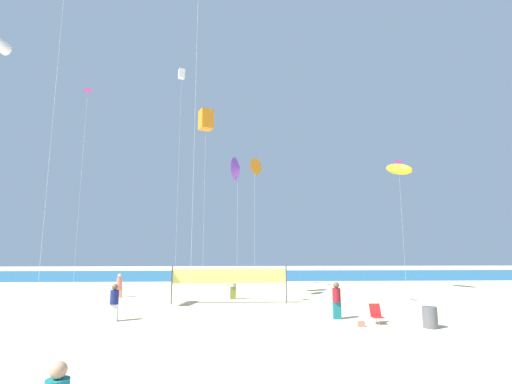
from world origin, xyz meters
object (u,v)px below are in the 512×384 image
at_px(kite_yellow_inflatable, 399,169).
at_px(kite_white_box, 182,75).
at_px(beachgoer_coral_shirt, 119,285).
at_px(kite_violet_delta, 238,169).
at_px(volleyball_net, 230,278).
at_px(folding_beach_chair, 376,313).
at_px(beachgoer_maroon_shirt, 337,299).
at_px(kite_orange_box, 206,120).
at_px(trash_barrel, 430,317).
at_px(kite_orange_delta, 255,167).
at_px(beachgoer_navy_shirt, 114,301).
at_px(kite_magenta_diamond, 87,93).
at_px(beachgoer_sage_shirt, 233,285).
at_px(beach_handbag, 361,324).

relative_size(kite_yellow_inflatable, kite_white_box, 0.57).
distance_m(beachgoer_coral_shirt, kite_violet_delta, 12.05).
bearing_deg(volleyball_net, folding_beach_chair, -42.40).
height_order(beachgoer_maroon_shirt, kite_violet_delta, kite_violet_delta).
height_order(beachgoer_maroon_shirt, kite_white_box, kite_white_box).
xyz_separation_m(beachgoer_coral_shirt, folding_beach_chair, (15.21, -9.96, -0.43)).
height_order(kite_yellow_inflatable, kite_orange_box, kite_orange_box).
bearing_deg(trash_barrel, kite_violet_delta, 132.64).
height_order(folding_beach_chair, kite_white_box, kite_white_box).
bearing_deg(kite_orange_delta, beachgoer_navy_shirt, -117.60).
distance_m(beachgoer_coral_shirt, volleyball_net, 8.83).
relative_size(beachgoer_maroon_shirt, kite_white_box, 0.09).
bearing_deg(kite_magenta_diamond, beachgoer_sage_shirt, -16.92).
height_order(beachgoer_sage_shirt, kite_white_box, kite_white_box).
bearing_deg(beachgoer_navy_shirt, beachgoer_sage_shirt, 124.65).
bearing_deg(beachgoer_coral_shirt, folding_beach_chair, -73.41).
bearing_deg(beachgoer_sage_shirt, volleyball_net, 71.41).
relative_size(beachgoer_navy_shirt, beach_handbag, 5.89).
bearing_deg(beachgoer_sage_shirt, trash_barrel, 118.97).
xyz_separation_m(beachgoer_maroon_shirt, beach_handbag, (0.61, -1.83, -0.85)).
bearing_deg(trash_barrel, beachgoer_maroon_shirt, 148.07).
relative_size(kite_yellow_inflatable, kite_orange_box, 0.80).
relative_size(beach_handbag, kite_violet_delta, 0.03).
distance_m(beachgoer_navy_shirt, trash_barrel, 14.77).
height_order(beachgoer_maroon_shirt, kite_orange_delta, kite_orange_delta).
distance_m(kite_orange_box, kite_magenta_diamond, 11.66).
xyz_separation_m(kite_orange_delta, kite_violet_delta, (-1.48, -6.78, -1.68)).
relative_size(beachgoer_sage_shirt, kite_orange_delta, 0.16).
bearing_deg(kite_white_box, beachgoer_sage_shirt, -46.26).
height_order(beachgoer_navy_shirt, kite_orange_delta, kite_orange_delta).
xyz_separation_m(kite_orange_box, kite_violet_delta, (2.45, -0.67, -3.90)).
bearing_deg(volleyball_net, kite_violet_delta, 76.59).
relative_size(beachgoer_sage_shirt, kite_orange_box, 0.13).
bearing_deg(kite_yellow_inflatable, trash_barrel, -110.67).
bearing_deg(beachgoer_sage_shirt, kite_yellow_inflatable, -177.10).
height_order(folding_beach_chair, kite_orange_delta, kite_orange_delta).
xyz_separation_m(beachgoer_navy_shirt, kite_violet_delta, (5.90, 7.33, 8.30)).
bearing_deg(volleyball_net, beachgoer_sage_shirt, 85.06).
xyz_separation_m(beachgoer_coral_shirt, kite_white_box, (3.31, 3.92, 18.24)).
distance_m(beachgoer_sage_shirt, kite_orange_delta, 11.99).
bearing_deg(trash_barrel, kite_orange_delta, 114.00).
height_order(volleyball_net, kite_orange_box, kite_orange_box).
relative_size(beachgoer_coral_shirt, volleyball_net, 0.23).
bearing_deg(kite_orange_delta, kite_white_box, -169.13).
height_order(folding_beach_chair, kite_yellow_inflatable, kite_yellow_inflatable).
height_order(beachgoer_coral_shirt, kite_orange_delta, kite_orange_delta).
distance_m(volleyball_net, kite_orange_delta, 12.86).
bearing_deg(volleyball_net, trash_barrel, -39.57).
bearing_deg(kite_orange_box, volleyball_net, -52.06).
xyz_separation_m(folding_beach_chair, kite_orange_box, (-9.11, 9.06, 12.68)).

